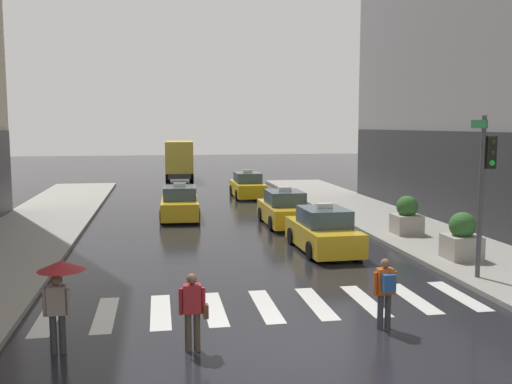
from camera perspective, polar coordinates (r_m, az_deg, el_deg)
name	(u,v)px	position (r m, az deg, el deg)	size (l,w,h in m)	color
ground_plane	(292,350)	(12.43, 3.64, -15.41)	(160.00, 160.00, 0.00)	black
crosswalk_markings	(266,306)	(15.19, 0.99, -11.23)	(11.30, 2.80, 0.01)	silver
traffic_light_pole	(485,174)	(18.13, 21.80, 1.72)	(0.44, 0.84, 4.80)	#47474C
taxi_lead	(323,232)	(21.55, 6.68, -3.94)	(1.99, 4.57, 1.80)	gold
taxi_second	(284,210)	(26.94, 2.82, -1.77)	(1.94, 4.54, 1.80)	gold
taxi_third	(180,204)	(29.12, -7.57, -1.19)	(2.05, 4.60, 1.80)	gold
taxi_fourth	(247,186)	(37.31, -0.86, 0.58)	(1.94, 4.54, 1.80)	yellow
box_truck	(179,159)	(48.88, -7.61, 3.29)	(2.51, 7.62, 3.35)	#2D2D2D
pedestrian_with_umbrella	(60,281)	(12.45, -18.92, -8.37)	(0.96, 0.96, 1.94)	#333338
pedestrian_with_backpack	(385,288)	(13.59, 12.72, -9.29)	(0.55, 0.43, 1.65)	#333338
pedestrian_with_handbag	(193,307)	(12.12, -6.28, -11.33)	(0.60, 0.24, 1.65)	#473D33
planter_near_corner	(462,238)	(20.72, 19.77, -4.30)	(1.10, 1.10, 1.60)	#A8A399
planter_mid_block	(407,217)	(24.78, 14.76, -2.38)	(1.10, 1.10, 1.60)	#A8A399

